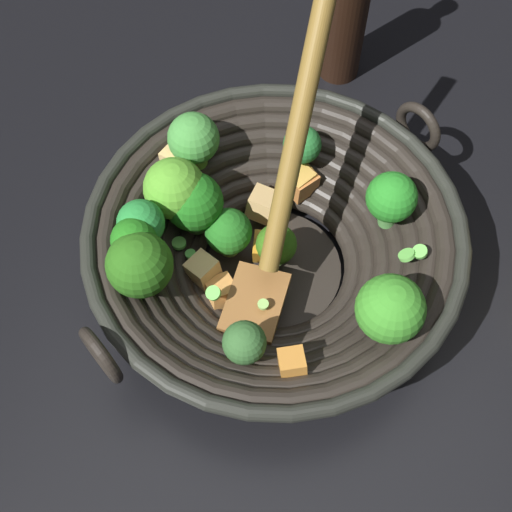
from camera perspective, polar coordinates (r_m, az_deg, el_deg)
ground_plane at (r=0.65m, az=1.49°, el=-1.44°), size 4.00×4.00×0.00m
wok at (r=0.60m, az=1.19°, el=1.27°), size 0.35×0.35×0.25m
soy_sauce_bottle at (r=0.77m, az=7.84°, el=20.25°), size 0.05×0.05×0.21m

